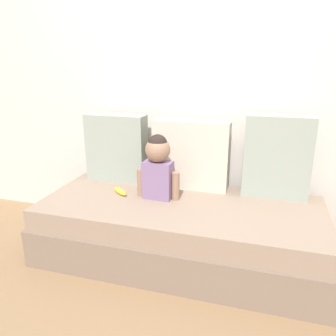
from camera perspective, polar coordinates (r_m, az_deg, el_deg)
name	(u,v)px	position (r m, az deg, el deg)	size (l,w,h in m)	color
ground_plane	(180,256)	(2.54, 2.01, -14.86)	(12.00, 12.00, 0.00)	#93704C
back_wall	(199,92)	(2.69, 5.33, 12.84)	(5.21, 0.10, 2.28)	silver
couch	(180,231)	(2.44, 2.07, -10.69)	(2.01, 0.86, 0.43)	#826C5B
throw_pillow_left	(117,148)	(2.75, -8.77, 3.42)	(0.49, 0.16, 0.54)	#99A393
throw_pillow_center	(191,155)	(2.55, 4.03, 2.28)	(0.57, 0.16, 0.52)	beige
throw_pillow_right	(277,157)	(2.49, 18.16, 1.81)	(0.46, 0.16, 0.59)	#99A393
toddler	(158,165)	(2.35, -1.75, 0.59)	(0.32, 0.18, 0.47)	gray
banana	(120,191)	(2.51, -8.21, -3.96)	(0.17, 0.04, 0.04)	yellow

